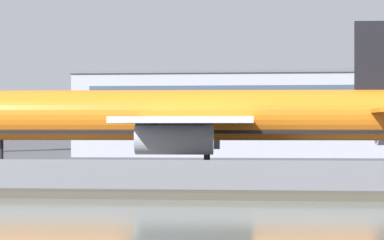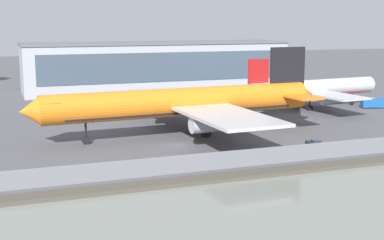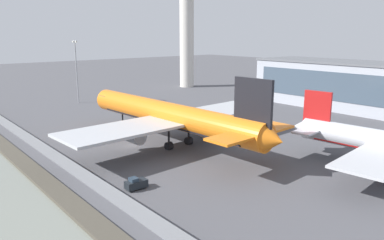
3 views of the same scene
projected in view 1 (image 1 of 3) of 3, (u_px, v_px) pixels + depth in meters
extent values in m
plane|color=#4C4C51|center=(131.00, 180.00, 84.05)|extent=(500.00, 500.00, 0.00)
cube|color=#474238|center=(80.00, 194.00, 63.68)|extent=(320.00, 3.00, 0.50)
cube|color=slate|center=(94.00, 176.00, 68.16)|extent=(280.00, 0.08, 2.50)
cylinder|color=slate|center=(94.00, 176.00, 68.16)|extent=(0.10, 0.10, 2.50)
cylinder|color=orange|center=(172.00, 115.00, 90.31)|extent=(49.47, 7.49, 4.99)
cube|color=black|center=(172.00, 129.00, 90.30)|extent=(42.03, 6.12, 0.90)
cube|color=#B7BABF|center=(190.00, 121.00, 78.35)|extent=(12.03, 24.17, 0.50)
cube|color=#B7BABF|center=(203.00, 122.00, 101.96)|extent=(12.03, 24.17, 0.50)
cylinder|color=#B7BABF|center=(174.00, 139.00, 80.31)|extent=(7.03, 3.09, 2.75)
cylinder|color=#B7BABF|center=(189.00, 137.00, 100.15)|extent=(7.03, 3.09, 2.75)
cylinder|color=black|center=(2.00, 155.00, 91.31)|extent=(0.35, 0.35, 2.92)
cylinder|color=black|center=(2.00, 169.00, 91.30)|extent=(1.42, 0.62, 1.40)
cylinder|color=black|center=(206.00, 156.00, 87.45)|extent=(0.40, 0.40, 2.92)
cylinder|color=black|center=(206.00, 171.00, 87.44)|extent=(1.66, 1.20, 1.61)
cylinder|color=black|center=(208.00, 154.00, 92.69)|extent=(0.40, 0.40, 2.92)
cylinder|color=black|center=(208.00, 168.00, 92.68)|extent=(1.66, 1.20, 1.61)
cone|color=silver|center=(367.00, 128.00, 104.43)|extent=(2.88, 3.76, 3.52)
cube|color=#1E2328|center=(346.00, 181.00, 71.03)|extent=(1.71, 3.25, 1.11)
cube|color=#283847|center=(346.00, 171.00, 70.64)|extent=(1.32, 1.16, 0.50)
cylinder|color=black|center=(356.00, 187.00, 69.94)|extent=(0.24, 0.71, 0.70)
cylinder|color=black|center=(338.00, 186.00, 70.14)|extent=(0.24, 0.71, 0.70)
cylinder|color=black|center=(355.00, 185.00, 71.91)|extent=(0.24, 0.71, 0.70)
cylinder|color=black|center=(337.00, 185.00, 72.10)|extent=(0.24, 0.71, 0.70)
cube|color=#9EA3AD|center=(308.00, 116.00, 153.66)|extent=(77.28, 19.72, 13.64)
cube|color=#3D4C5B|center=(309.00, 111.00, 143.79)|extent=(71.10, 0.16, 8.19)
cube|color=#5B5E63|center=(308.00, 74.00, 153.71)|extent=(77.88, 20.32, 0.50)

